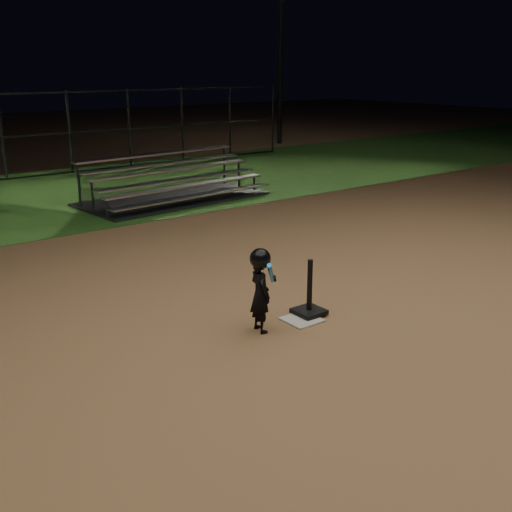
{
  "coord_description": "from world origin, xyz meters",
  "views": [
    {
      "loc": [
        -5.07,
        -5.61,
        3.25
      ],
      "look_at": [
        0.0,
        1.0,
        0.65
      ],
      "focal_mm": 43.18,
      "sensor_mm": 36.0,
      "label": 1
    }
  ],
  "objects_px": {
    "child_batter": "(260,288)",
    "home_plate": "(302,320)",
    "light_pole_right": "(282,21)",
    "batting_tee": "(309,304)",
    "bleacher_right": "(174,191)"
  },
  "relations": [
    {
      "from": "light_pole_right",
      "to": "child_batter",
      "type": "bearing_deg",
      "value": -130.37
    },
    {
      "from": "batting_tee",
      "to": "bleacher_right",
      "type": "distance_m",
      "value": 7.86
    },
    {
      "from": "home_plate",
      "to": "batting_tee",
      "type": "distance_m",
      "value": 0.26
    },
    {
      "from": "child_batter",
      "to": "home_plate",
      "type": "bearing_deg",
      "value": -89.8
    },
    {
      "from": "home_plate",
      "to": "bleacher_right",
      "type": "distance_m",
      "value": 8.0
    },
    {
      "from": "batting_tee",
      "to": "bleacher_right",
      "type": "xyz_separation_m",
      "value": [
        2.28,
        7.52,
        0.07
      ]
    },
    {
      "from": "home_plate",
      "to": "batting_tee",
      "type": "bearing_deg",
      "value": 21.73
    },
    {
      "from": "child_batter",
      "to": "batting_tee",
      "type": "bearing_deg",
      "value": -82.76
    },
    {
      "from": "home_plate",
      "to": "child_batter",
      "type": "height_order",
      "value": "child_batter"
    },
    {
      "from": "child_batter",
      "to": "light_pole_right",
      "type": "relative_size",
      "value": 0.13
    },
    {
      "from": "child_batter",
      "to": "bleacher_right",
      "type": "distance_m",
      "value": 8.15
    },
    {
      "from": "light_pole_right",
      "to": "batting_tee",
      "type": "bearing_deg",
      "value": -128.45
    },
    {
      "from": "home_plate",
      "to": "child_batter",
      "type": "distance_m",
      "value": 0.86
    },
    {
      "from": "batting_tee",
      "to": "light_pole_right",
      "type": "relative_size",
      "value": 0.09
    },
    {
      "from": "batting_tee",
      "to": "light_pole_right",
      "type": "bearing_deg",
      "value": 51.55
    }
  ]
}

